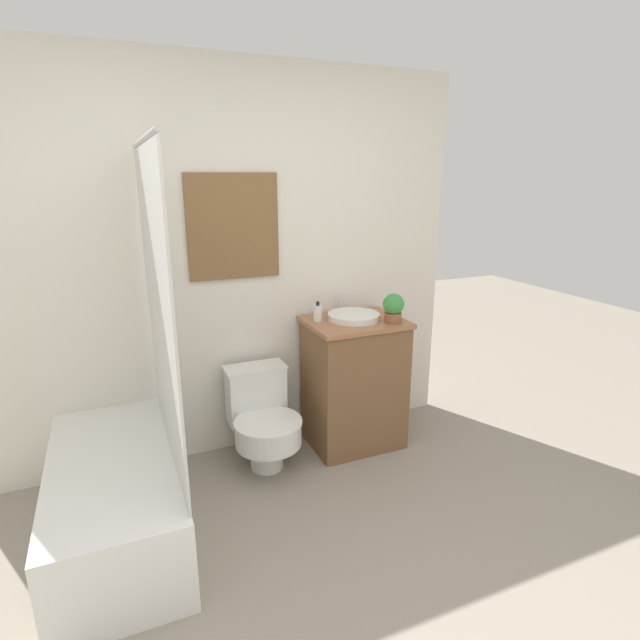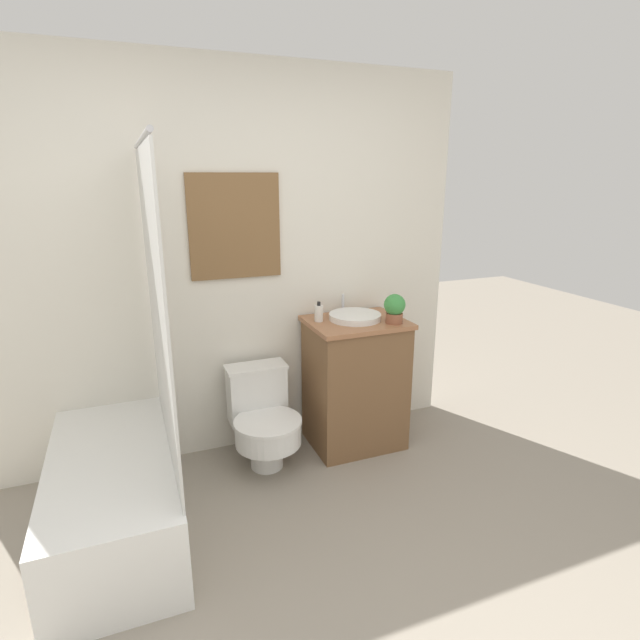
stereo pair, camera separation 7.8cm
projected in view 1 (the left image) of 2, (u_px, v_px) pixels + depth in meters
The scene contains 7 objects.
wall_back at pixel (227, 267), 3.17m from camera, with size 3.19×0.07×2.50m.
shower_area at pixel (119, 487), 2.55m from camera, with size 0.61×1.31×1.98m.
toilet at pixel (263, 418), 3.21m from camera, with size 0.43×0.57×0.63m.
vanity at pixel (354, 382), 3.43m from camera, with size 0.64×0.51×0.90m.
sink at pixel (354, 316), 3.32m from camera, with size 0.35×0.38×0.13m.
soap_bottle at pixel (318, 313), 3.26m from camera, with size 0.06×0.06×0.13m.
potted_plant at pixel (393, 307), 3.22m from camera, with size 0.14×0.14×0.19m.
Camera 1 is at (-0.69, -1.29, 1.82)m, focal length 28.00 mm.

